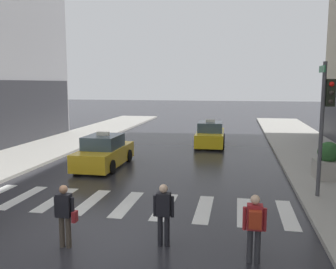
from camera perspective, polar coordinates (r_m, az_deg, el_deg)
The scene contains 9 objects.
ground_plane at distance 10.43m, azimuth -11.52°, elevation -15.90°, with size 160.00×160.00×0.00m, color #26262B.
crosswalk_markings at distance 13.05m, azimuth -6.45°, elevation -10.77°, with size 11.30×2.80×0.01m.
traffic_light_pole at distance 13.90m, azimuth 23.49°, elevation 3.48°, with size 0.44×0.84×4.80m.
taxi_lead at distance 18.66m, azimuth -10.00°, elevation -2.82°, with size 1.95×4.55×1.80m.
taxi_second at distance 24.77m, azimuth 6.64°, elevation -0.08°, with size 2.02×4.58×1.80m.
pedestrian_with_backpack at distance 8.91m, azimuth 13.42°, elevation -13.45°, with size 0.55×0.43×1.65m.
pedestrian_with_handbag at distance 9.84m, azimuth -15.88°, elevation -11.68°, with size 0.60×0.24×1.65m.
pedestrian_plain_coat at distance 9.55m, azimuth -0.70°, elevation -11.94°, with size 0.55×0.24×1.65m.
planter_near_corner at distance 16.95m, azimuth 23.82°, elevation -3.99°, with size 1.10×1.10×1.60m.
Camera 1 is at (3.71, -8.79, 4.20)m, focal length 38.83 mm.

